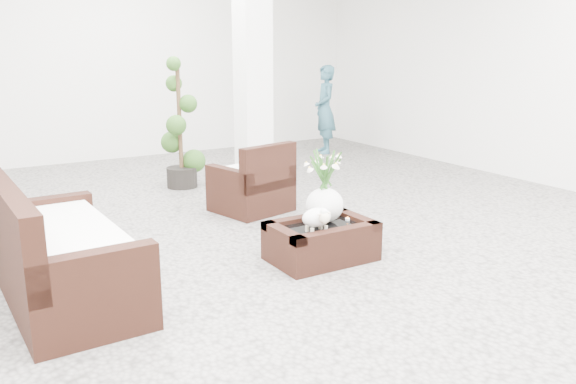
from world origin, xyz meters
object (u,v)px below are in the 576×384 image
coffee_table (321,243)px  loveseat (64,242)px  armchair (251,177)px  topiary (180,125)px

coffee_table → loveseat: size_ratio=0.52×
coffee_table → loveseat: (-2.11, 0.27, 0.30)m
coffee_table → armchair: 1.78m
armchair → loveseat: 2.76m
coffee_table → topiary: topiary is taller
armchair → topiary: size_ratio=0.48×
topiary → loveseat: bearing=-124.8°
loveseat → topiary: size_ratio=1.02×
armchair → loveseat: (-2.33, -1.48, 0.06)m
loveseat → topiary: topiary is taller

